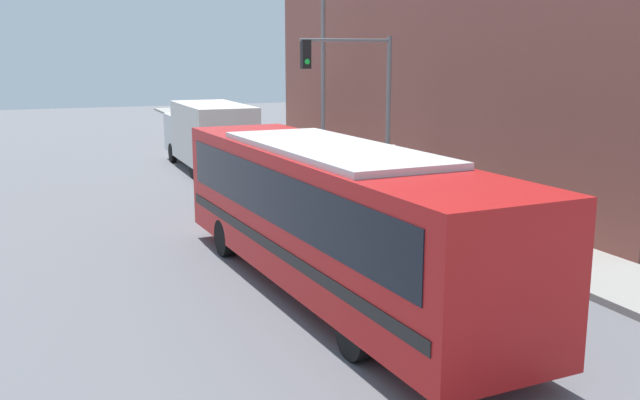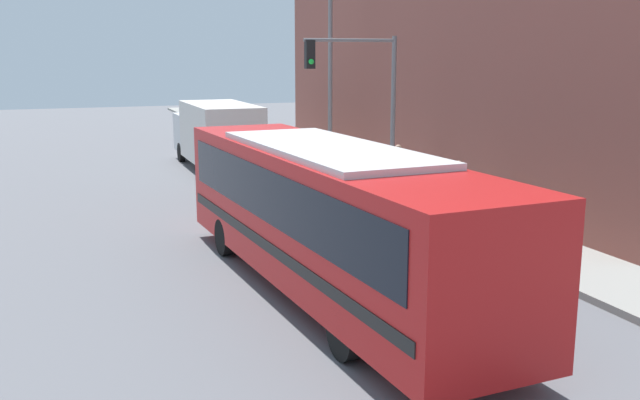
% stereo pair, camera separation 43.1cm
% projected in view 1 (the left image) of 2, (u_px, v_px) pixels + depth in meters
% --- Properties ---
extents(ground_plane, '(120.00, 120.00, 0.00)m').
position_uv_depth(ground_plane, '(393.00, 327.00, 13.40)').
color(ground_plane, slate).
extents(sidewalk, '(2.56, 70.00, 0.17)m').
position_uv_depth(sidewalk, '(303.00, 161.00, 33.67)').
color(sidewalk, gray).
rests_on(sidewalk, ground_plane).
extents(building_facade, '(6.00, 25.07, 12.01)m').
position_uv_depth(building_facade, '(462.00, 29.00, 28.18)').
color(building_facade, brown).
rests_on(building_facade, ground_plane).
extents(city_bus, '(3.28, 12.03, 3.20)m').
position_uv_depth(city_bus, '(330.00, 209.00, 15.03)').
color(city_bus, red).
rests_on(city_bus, ground_plane).
extents(delivery_truck, '(2.48, 8.17, 2.95)m').
position_uv_depth(delivery_truck, '(208.00, 133.00, 31.24)').
color(delivery_truck, silver).
rests_on(delivery_truck, ground_plane).
extents(fire_hydrant, '(0.26, 0.36, 0.82)m').
position_uv_depth(fire_hydrant, '(527.00, 239.00, 17.59)').
color(fire_hydrant, '#999999').
rests_on(fire_hydrant, sidewalk).
extents(traffic_light_pole, '(3.28, 0.35, 5.46)m').
position_uv_depth(traffic_light_pole, '(359.00, 89.00, 23.60)').
color(traffic_light_pole, slate).
rests_on(traffic_light_pole, sidewalk).
extents(parking_meter, '(0.14, 0.14, 1.20)m').
position_uv_depth(parking_meter, '(397.00, 179.00, 23.61)').
color(parking_meter, slate).
rests_on(parking_meter, sidewalk).
extents(street_lamp, '(2.51, 0.28, 7.48)m').
position_uv_depth(street_lamp, '(316.00, 65.00, 29.30)').
color(street_lamp, slate).
rests_on(street_lamp, sidewalk).
extents(pedestrian_near_corner, '(0.34, 0.34, 1.79)m').
position_uv_depth(pedestrian_near_corner, '(454.00, 189.00, 21.27)').
color(pedestrian_near_corner, '#23283D').
rests_on(pedestrian_near_corner, sidewalk).
extents(pedestrian_mid_block, '(0.34, 0.34, 1.79)m').
position_uv_depth(pedestrian_mid_block, '(393.00, 169.00, 24.90)').
color(pedestrian_mid_block, '#23283D').
rests_on(pedestrian_mid_block, sidewalk).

